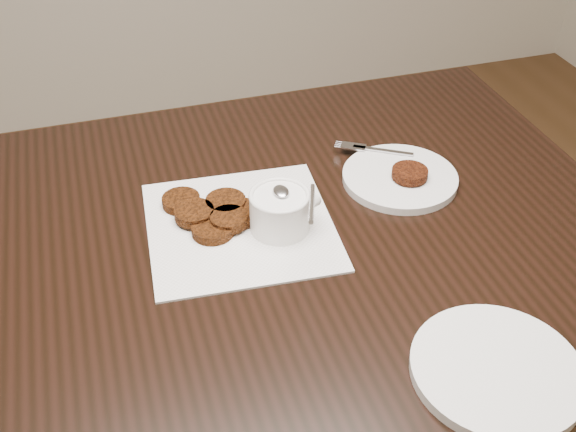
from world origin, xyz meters
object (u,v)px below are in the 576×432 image
object	(u,v)px
plate_with_patty	(400,174)
plate_empty	(496,370)
table	(225,391)
napkin	(240,226)
sauce_ramekin	(280,194)

from	to	relation	value
plate_with_patty	plate_empty	distance (m)	0.45
table	plate_with_patty	bearing A→B (deg)	10.93
napkin	plate_with_patty	bearing A→B (deg)	8.12
napkin	plate_with_patty	distance (m)	0.31
sauce_ramekin	table	bearing A→B (deg)	179.84
table	napkin	size ratio (longest dim) A/B	4.66
sauce_ramekin	plate_with_patty	world-z (taller)	sauce_ramekin
table	sauce_ramekin	size ratio (longest dim) A/B	10.43
table	napkin	xyz separation A→B (m)	(0.05, 0.03, 0.38)
napkin	plate_empty	size ratio (longest dim) A/B	1.34
table	plate_with_patty	size ratio (longest dim) A/B	6.81
plate_empty	sauce_ramekin	bearing A→B (deg)	116.24
sauce_ramekin	plate_empty	bearing A→B (deg)	-63.76
table	napkin	world-z (taller)	napkin
napkin	sauce_ramekin	bearing A→B (deg)	-23.10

